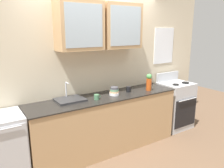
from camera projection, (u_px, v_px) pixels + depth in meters
name	position (u px, v px, depth m)	size (l,w,h in m)	color
ground_plane	(106.00, 149.00, 3.82)	(10.00, 10.00, 0.00)	brown
back_wall_unit	(96.00, 62.00, 3.73)	(4.77, 0.44, 2.59)	beige
counter	(106.00, 123.00, 3.71)	(2.54, 0.60, 0.93)	tan
stove_range	(175.00, 105.00, 4.58)	(0.63, 0.58, 1.11)	silver
sink_faucet	(70.00, 99.00, 3.38)	(0.42, 0.35, 0.27)	#2D2D30
bowl_stack	(114.00, 91.00, 3.65)	(0.16, 0.16, 0.13)	white
vase	(149.00, 82.00, 3.91)	(0.10, 0.10, 0.30)	#BF4C19
cup_near_sink	(97.00, 97.00, 3.42)	(0.11, 0.08, 0.08)	#4C7F59
cup_near_bowls	(128.00, 89.00, 3.84)	(0.11, 0.07, 0.09)	black
dishwasher	(2.00, 150.00, 2.88)	(0.57, 0.59, 0.93)	silver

